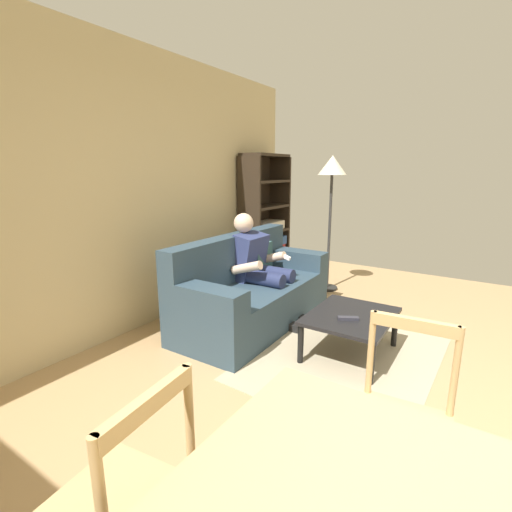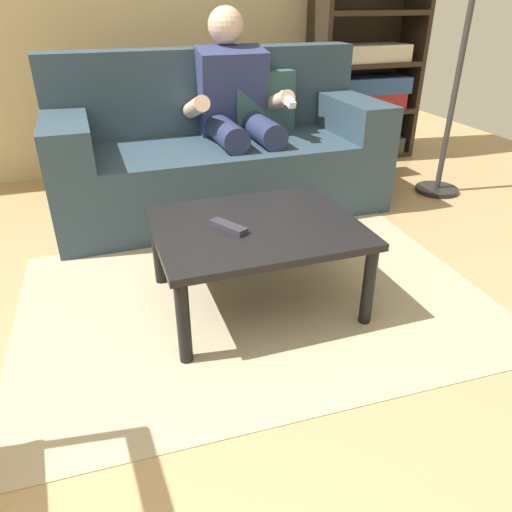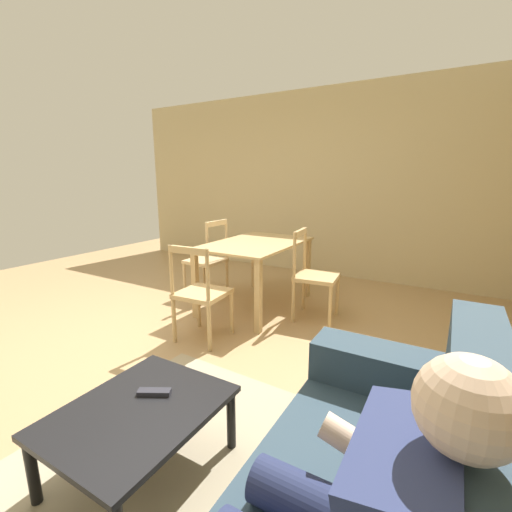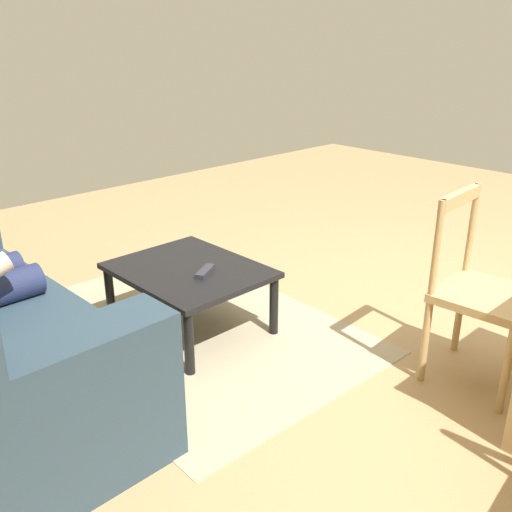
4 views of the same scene
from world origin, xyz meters
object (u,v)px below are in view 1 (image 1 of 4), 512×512
Objects in this scene: coffee_table at (351,320)px; couch at (251,291)px; dining_chair_near_wall at (121,507)px; person_lounging at (259,266)px; floor_lamp at (332,178)px; bookshelf at (264,234)px; tv_remote at (348,318)px; dining_chair_facing_couch at (401,424)px.

couch is at bearing 82.71° from coffee_table.
dining_chair_near_wall is at bearing -155.55° from couch.
person_lounging is 1.63m from floor_lamp.
person_lounging reaches higher than dining_chair_near_wall.
couch is at bearing -153.20° from bookshelf.
coffee_table is 2.39m from bookshelf.
tv_remote is 0.10× the size of floor_lamp.
floor_lamp reaches higher than couch.
bookshelf is at bearing 50.39° from coffee_table.
dining_chair_facing_couch is (-1.21, -0.67, 0.06)m from tv_remote.
coffee_table is 0.47× the size of floor_lamp.
couch is 1.10× the size of floor_lamp.
bookshelf reaches higher than tv_remote.
person_lounging is 0.64× the size of floor_lamp.
floor_lamp is (1.34, -0.24, 0.90)m from person_lounging.
tv_remote is at bearing -103.02° from couch.
person_lounging is at bearing 76.64° from coffee_table.
bookshelf is 1.90× the size of dining_chair_near_wall.
dining_chair_facing_couch reaches higher than coffee_table.
couch is 2.04× the size of dining_chair_near_wall.
coffee_table is (-0.26, -1.11, -0.26)m from person_lounging.
person_lounging is at bearing 22.98° from dining_chair_near_wall.
person_lounging is at bearing 41.83° from tv_remote.
person_lounging is 1.21m from tv_remote.
coffee_table is at bearing -97.29° from couch.
bookshelf is 3.80m from dining_chair_facing_couch.
person_lounging is 1.17m from coffee_table.
couch is 2.35m from dining_chair_facing_couch.
floor_lamp is (1.72, 0.89, 1.10)m from tv_remote.
dining_chair_near_wall is at bearing -167.67° from floor_lamp.
coffee_table is 0.87× the size of dining_chair_near_wall.
tv_remote reaches higher than coffee_table.
floor_lamp is at bearing 28.51° from coffee_table.
coffee_table is (-0.15, -1.13, -0.01)m from couch.
person_lounging is 2.81m from dining_chair_near_wall.
couch reaches higher than tv_remote.
couch is at bearing 47.67° from tv_remote.
person_lounging is (0.12, -0.03, 0.25)m from couch.
dining_chair_facing_couch is at bearing -131.53° from person_lounging.
coffee_table is 4.82× the size of tv_remote.
person_lounging reaches higher than coffee_table.
dining_chair_near_wall is at bearing -157.02° from person_lounging.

